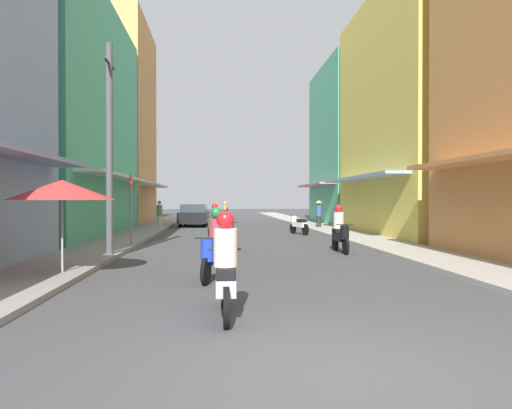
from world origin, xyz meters
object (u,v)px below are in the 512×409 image
object	(u,v)px
motorbike_blue	(214,247)
pedestrian_far	(319,213)
motorbike_maroon	(226,210)
street_sign_no_entry	(131,200)
utility_pole	(109,148)
pedestrian_midway	(159,215)
vendor_umbrella	(62,190)
motorbike_green	(214,223)
motorbike_black	(340,231)
motorbike_white	(298,224)
parked_car	(194,215)
motorbike_silver	(225,270)
motorbike_red	(227,236)

from	to	relation	value
motorbike_blue	pedestrian_far	distance (m)	18.38
motorbike_maroon	pedestrian_far	world-z (taller)	pedestrian_far
street_sign_no_entry	utility_pole	bearing A→B (deg)	-91.98
pedestrian_midway	street_sign_no_entry	xyz separation A→B (m)	(0.36, -11.14, 0.87)
utility_pole	street_sign_no_entry	xyz separation A→B (m)	(0.10, 2.89, -1.55)
vendor_umbrella	street_sign_no_entry	world-z (taller)	street_sign_no_entry
motorbike_green	motorbike_black	xyz separation A→B (m)	(4.21, -5.76, 0.00)
motorbike_black	street_sign_no_entry	world-z (taller)	street_sign_no_entry
motorbike_white	pedestrian_far	bearing A→B (deg)	65.22
motorbike_maroon	utility_pole	size ratio (longest dim) A/B	0.28
motorbike_black	parked_car	xyz separation A→B (m)	(-5.57, 15.74, 0.04)
motorbike_white	pedestrian_far	world-z (taller)	pedestrian_far
motorbike_silver	motorbike_maroon	xyz separation A→B (m)	(0.66, 38.59, 0.00)
motorbike_silver	street_sign_no_entry	xyz separation A→B (m)	(-3.21, 10.13, 1.01)
parked_car	motorbike_green	bearing A→B (deg)	-82.22
motorbike_white	pedestrian_midway	bearing A→B (deg)	146.23
motorbike_green	motorbike_blue	world-z (taller)	same
motorbike_green	vendor_umbrella	world-z (taller)	vendor_umbrella
motorbike_red	pedestrian_far	world-z (taller)	pedestrian_far
motorbike_blue	vendor_umbrella	distance (m)	3.66
pedestrian_midway	utility_pole	size ratio (longest dim) A/B	0.27
motorbike_green	motorbike_black	distance (m)	7.13
motorbike_maroon	motorbike_white	size ratio (longest dim) A/B	1.03
motorbike_white	motorbike_red	xyz separation A→B (m)	(-3.72, -7.34, 0.00)
motorbike_maroon	pedestrian_midway	distance (m)	17.83
motorbike_maroon	pedestrian_far	distance (m)	18.80
motorbike_white	motorbike_black	size ratio (longest dim) A/B	0.95
motorbike_maroon	vendor_umbrella	bearing A→B (deg)	-96.93
motorbike_green	motorbike_maroon	bearing A→B (deg)	87.79
motorbike_red	utility_pole	bearing A→B (deg)	-154.76
pedestrian_midway	utility_pole	xyz separation A→B (m)	(0.26, -14.03, 2.42)
motorbike_black	street_sign_no_entry	distance (m)	7.46
motorbike_white	motorbike_blue	world-z (taller)	motorbike_blue
motorbike_black	motorbike_blue	distance (m)	6.44
utility_pole	motorbike_silver	bearing A→B (deg)	-65.43
motorbike_green	pedestrian_far	distance (m)	9.07
motorbike_blue	pedestrian_far	xyz separation A→B (m)	(6.12, 17.33, 0.26)
motorbike_green	motorbike_blue	distance (m)	10.73
parked_car	utility_pole	distance (m)	16.96
motorbike_red	utility_pole	size ratio (longest dim) A/B	0.28
parked_car	street_sign_no_entry	distance (m)	13.92
motorbike_white	vendor_umbrella	world-z (taller)	vendor_umbrella
pedestrian_midway	pedestrian_far	bearing A→B (deg)	-4.33
parked_car	pedestrian_far	xyz separation A→B (m)	(7.58, -3.38, 0.23)
vendor_umbrella	utility_pole	world-z (taller)	utility_pole
motorbike_green	parked_car	size ratio (longest dim) A/B	0.42
motorbike_silver	parked_car	bearing A→B (deg)	93.94
pedestrian_midway	motorbike_silver	bearing A→B (deg)	-80.47
motorbike_blue	pedestrian_midway	world-z (taller)	pedestrian_midway
motorbike_black	motorbike_maroon	bearing A→B (deg)	96.12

